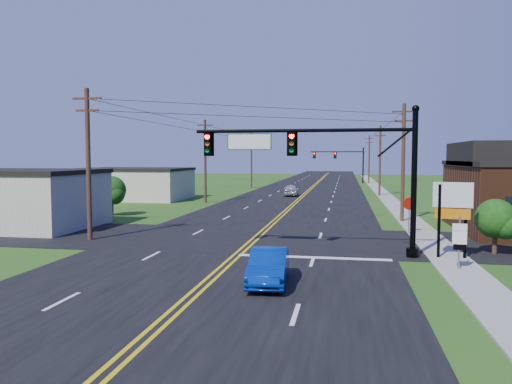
% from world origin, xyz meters
% --- Properties ---
extents(ground, '(260.00, 260.00, 0.00)m').
position_xyz_m(ground, '(0.00, 0.00, 0.00)').
color(ground, '#1E4C15').
rests_on(ground, ground).
extents(road_main, '(16.00, 220.00, 0.04)m').
position_xyz_m(road_main, '(0.00, 50.00, 0.02)').
color(road_main, black).
rests_on(road_main, ground).
extents(road_cross, '(70.00, 10.00, 0.04)m').
position_xyz_m(road_cross, '(0.00, 12.00, 0.02)').
color(road_cross, black).
rests_on(road_cross, ground).
extents(sidewalk, '(2.00, 160.00, 0.08)m').
position_xyz_m(sidewalk, '(10.50, 40.00, 0.04)').
color(sidewalk, gray).
rests_on(sidewalk, ground).
extents(signal_mast_main, '(11.30, 0.60, 7.48)m').
position_xyz_m(signal_mast_main, '(4.34, 8.00, 4.75)').
color(signal_mast_main, black).
rests_on(signal_mast_main, ground).
extents(signal_mast_far, '(10.98, 0.60, 7.48)m').
position_xyz_m(signal_mast_far, '(4.44, 80.00, 4.55)').
color(signal_mast_far, black).
rests_on(signal_mast_far, ground).
extents(cream_bldg_near, '(10.20, 8.20, 4.10)m').
position_xyz_m(cream_bldg_near, '(-17.00, 14.00, 2.06)').
color(cream_bldg_near, silver).
rests_on(cream_bldg_near, ground).
extents(cream_bldg_far, '(12.20, 9.20, 3.70)m').
position_xyz_m(cream_bldg_far, '(-19.00, 38.00, 1.86)').
color(cream_bldg_far, silver).
rests_on(cream_bldg_far, ground).
extents(utility_pole_left_a, '(1.80, 0.28, 9.00)m').
position_xyz_m(utility_pole_left_a, '(-9.50, 10.00, 4.72)').
color(utility_pole_left_a, '#3B241A').
rests_on(utility_pole_left_a, ground).
extents(utility_pole_left_b, '(1.80, 0.28, 9.00)m').
position_xyz_m(utility_pole_left_b, '(-9.50, 35.00, 4.72)').
color(utility_pole_left_b, '#3B241A').
rests_on(utility_pole_left_b, ground).
extents(utility_pole_left_c, '(1.80, 0.28, 9.00)m').
position_xyz_m(utility_pole_left_c, '(-9.50, 62.00, 4.72)').
color(utility_pole_left_c, '#3B241A').
rests_on(utility_pole_left_c, ground).
extents(utility_pole_right_a, '(1.80, 0.28, 9.00)m').
position_xyz_m(utility_pole_right_a, '(9.80, 22.00, 4.72)').
color(utility_pole_right_a, '#3B241A').
rests_on(utility_pole_right_a, ground).
extents(utility_pole_right_b, '(1.80, 0.28, 9.00)m').
position_xyz_m(utility_pole_right_b, '(9.80, 48.00, 4.72)').
color(utility_pole_right_b, '#3B241A').
rests_on(utility_pole_right_b, ground).
extents(utility_pole_right_c, '(1.80, 0.28, 9.00)m').
position_xyz_m(utility_pole_right_c, '(9.80, 78.00, 4.72)').
color(utility_pole_right_c, '#3B241A').
rests_on(utility_pole_right_c, ground).
extents(tree_right_back, '(3.00, 3.00, 4.10)m').
position_xyz_m(tree_right_back, '(16.00, 26.00, 2.60)').
color(tree_right_back, '#3B241A').
rests_on(tree_right_back, ground).
extents(shrub_corner, '(2.00, 2.00, 2.86)m').
position_xyz_m(shrub_corner, '(13.00, 9.50, 1.85)').
color(shrub_corner, '#3B241A').
rests_on(shrub_corner, ground).
extents(tree_left, '(2.40, 2.40, 3.37)m').
position_xyz_m(tree_left, '(-14.00, 22.00, 2.16)').
color(tree_left, '#3B241A').
rests_on(tree_left, ground).
extents(blue_car, '(1.71, 4.18, 1.35)m').
position_xyz_m(blue_car, '(2.59, 1.66, 0.67)').
color(blue_car, '#072F9E').
rests_on(blue_car, ground).
extents(distant_car, '(1.98, 4.35, 1.45)m').
position_xyz_m(distant_car, '(-1.28, 45.83, 0.72)').
color(distant_car, silver).
rests_on(distant_car, ground).
extents(route_sign, '(0.60, 0.13, 2.40)m').
position_xyz_m(route_sign, '(10.42, 5.43, 1.40)').
color(route_sign, slate).
rests_on(route_sign, ground).
extents(stop_sign, '(0.81, 0.35, 2.41)m').
position_xyz_m(stop_sign, '(9.57, 15.85, 1.73)').
color(stop_sign, slate).
rests_on(stop_sign, ground).
extents(pylon_sign, '(1.84, 0.63, 3.75)m').
position_xyz_m(pylon_sign, '(10.62, 8.00, 2.74)').
color(pylon_sign, black).
rests_on(pylon_sign, ground).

